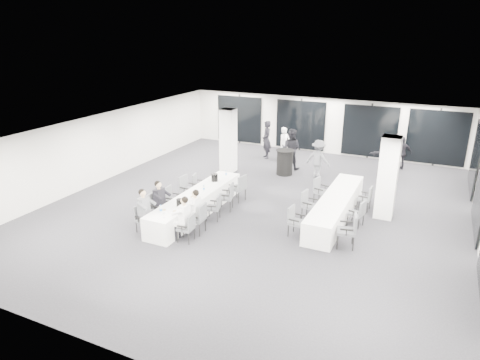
% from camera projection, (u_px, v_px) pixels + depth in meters
% --- Properties ---
extents(room, '(14.04, 16.04, 2.84)m').
position_uv_depth(room, '(293.00, 164.00, 15.53)').
color(room, '#242429').
rests_on(room, ground).
extents(column_left, '(0.60, 0.60, 2.80)m').
position_uv_depth(column_left, '(228.00, 141.00, 18.79)').
color(column_left, white).
rests_on(column_left, floor).
extents(column_right, '(0.60, 0.60, 2.80)m').
position_uv_depth(column_right, '(388.00, 178.00, 14.10)').
color(column_right, white).
rests_on(column_right, floor).
extents(banquet_table_main, '(0.90, 5.00, 0.75)m').
position_uv_depth(banquet_table_main, '(197.00, 203.00, 14.69)').
color(banquet_table_main, white).
rests_on(banquet_table_main, floor).
extents(banquet_table_side, '(0.90, 5.00, 0.75)m').
position_uv_depth(banquet_table_side, '(336.00, 207.00, 14.39)').
color(banquet_table_side, white).
rests_on(banquet_table_side, floor).
extents(cocktail_table, '(0.79, 0.79, 1.10)m').
position_uv_depth(cocktail_table, '(285.00, 162.00, 18.62)').
color(cocktail_table, black).
rests_on(cocktail_table, floor).
extents(chair_main_left_near, '(0.51, 0.54, 0.86)m').
position_uv_depth(chair_main_left_near, '(142.00, 217.00, 13.35)').
color(chair_main_left_near, '#55585D').
rests_on(chair_main_left_near, floor).
extents(chair_main_left_second, '(0.51, 0.57, 1.01)m').
position_uv_depth(chair_main_left_second, '(157.00, 205.00, 14.01)').
color(chair_main_left_second, '#55585D').
rests_on(chair_main_left_second, floor).
extents(chair_main_left_mid, '(0.51, 0.56, 0.93)m').
position_uv_depth(chair_main_left_mid, '(172.00, 198.00, 14.74)').
color(chair_main_left_mid, '#55585D').
rests_on(chair_main_left_mid, floor).
extents(chair_main_left_fourth, '(0.55, 0.60, 1.02)m').
position_uv_depth(chair_main_left_fourth, '(187.00, 188.00, 15.56)').
color(chair_main_left_fourth, '#55585D').
rests_on(chair_main_left_fourth, floor).
extents(chair_main_left_far, '(0.52, 0.54, 0.86)m').
position_uv_depth(chair_main_left_far, '(198.00, 184.00, 16.23)').
color(chair_main_left_far, '#55585D').
rests_on(chair_main_left_far, floor).
extents(chair_main_right_near, '(0.48, 0.53, 0.89)m').
position_uv_depth(chair_main_right_near, '(188.00, 226.00, 12.69)').
color(chair_main_right_near, '#55585D').
rests_on(chair_main_right_near, floor).
extents(chair_main_right_second, '(0.52, 0.57, 0.98)m').
position_uv_depth(chair_main_right_second, '(199.00, 217.00, 13.20)').
color(chair_main_right_second, '#55585D').
rests_on(chair_main_right_second, floor).
extents(chair_main_right_mid, '(0.54, 0.56, 0.88)m').
position_uv_depth(chair_main_right_mid, '(215.00, 206.00, 14.16)').
color(chair_main_right_mid, '#55585D').
rests_on(chair_main_right_mid, floor).
extents(chair_main_right_fourth, '(0.60, 0.62, 0.97)m').
position_uv_depth(chair_main_right_fourth, '(228.00, 195.00, 14.93)').
color(chair_main_right_fourth, '#55585D').
rests_on(chair_main_right_fourth, floor).
extents(chair_main_right_far, '(0.60, 0.64, 1.01)m').
position_uv_depth(chair_main_right_far, '(239.00, 186.00, 15.71)').
color(chair_main_right_far, '#55585D').
rests_on(chair_main_right_far, floor).
extents(chair_side_left_near, '(0.52, 0.57, 0.93)m').
position_uv_depth(chair_side_left_near, '(295.00, 219.00, 13.09)').
color(chair_side_left_near, '#55585D').
rests_on(chair_side_left_near, floor).
extents(chair_side_left_mid, '(0.54, 0.58, 0.95)m').
position_uv_depth(chair_side_left_mid, '(308.00, 203.00, 14.29)').
color(chair_side_left_mid, '#55585D').
rests_on(chair_side_left_mid, floor).
extents(chair_side_left_far, '(0.57, 0.60, 0.94)m').
position_uv_depth(chair_side_left_far, '(320.00, 189.00, 15.55)').
color(chair_side_left_far, '#55585D').
rests_on(chair_side_left_far, floor).
extents(chair_side_right_near, '(0.63, 0.66, 1.04)m').
position_uv_depth(chair_side_right_near, '(349.00, 229.00, 12.34)').
color(chair_side_right_near, '#55585D').
rests_on(chair_side_right_near, floor).
extents(chair_side_right_mid, '(0.54, 0.56, 0.89)m').
position_uv_depth(chair_side_right_mid, '(359.00, 212.00, 13.66)').
color(chair_side_right_mid, '#55585D').
rests_on(chair_side_right_mid, floor).
extents(chair_side_right_far, '(0.46, 0.51, 0.88)m').
position_uv_depth(chair_side_right_far, '(366.00, 197.00, 14.92)').
color(chair_side_right_far, '#55585D').
rests_on(chair_side_right_far, floor).
extents(seated_guest_a, '(0.50, 0.38, 1.44)m').
position_uv_depth(seated_guest_a, '(145.00, 208.00, 13.16)').
color(seated_guest_a, '#5B5E63').
rests_on(seated_guest_a, floor).
extents(seated_guest_b, '(0.50, 0.38, 1.44)m').
position_uv_depth(seated_guest_b, '(161.00, 199.00, 13.86)').
color(seated_guest_b, black).
rests_on(seated_guest_b, floor).
extents(seated_guest_c, '(0.50, 0.38, 1.44)m').
position_uv_depth(seated_guest_c, '(183.00, 216.00, 12.65)').
color(seated_guest_c, white).
rests_on(seated_guest_c, floor).
extents(seated_guest_d, '(0.50, 0.38, 1.44)m').
position_uv_depth(seated_guest_d, '(194.00, 208.00, 13.18)').
color(seated_guest_d, white).
rests_on(seated_guest_d, floor).
extents(standing_guest_a, '(0.80, 0.85, 1.86)m').
position_uv_depth(standing_guest_a, '(285.00, 142.00, 20.45)').
color(standing_guest_a, white).
rests_on(standing_guest_a, floor).
extents(standing_guest_b, '(1.03, 0.65, 2.10)m').
position_uv_depth(standing_guest_b, '(291.00, 146.00, 19.27)').
color(standing_guest_b, black).
rests_on(standing_guest_b, floor).
extents(standing_guest_c, '(1.28, 0.79, 1.85)m').
position_uv_depth(standing_guest_c, '(318.00, 156.00, 18.16)').
color(standing_guest_c, '#5B5E63').
rests_on(standing_guest_c, floor).
extents(standing_guest_d, '(1.16, 0.95, 1.72)m').
position_uv_depth(standing_guest_d, '(402.00, 151.00, 19.22)').
color(standing_guest_d, black).
rests_on(standing_guest_d, floor).
extents(standing_guest_e, '(0.74, 0.94, 1.72)m').
position_uv_depth(standing_guest_e, '(394.00, 161.00, 17.76)').
color(standing_guest_e, white).
rests_on(standing_guest_e, floor).
extents(standing_guest_f, '(1.71, 0.90, 1.77)m').
position_uv_depth(standing_guest_f, '(387.00, 154.00, 18.59)').
color(standing_guest_f, black).
rests_on(standing_guest_f, floor).
extents(standing_guest_g, '(0.96, 0.98, 2.10)m').
position_uv_depth(standing_guest_g, '(267.00, 137.00, 20.86)').
color(standing_guest_g, black).
rests_on(standing_guest_g, floor).
extents(standing_guest_h, '(0.90, 0.98, 1.73)m').
position_uv_depth(standing_guest_h, '(384.00, 183.00, 15.21)').
color(standing_guest_h, black).
rests_on(standing_guest_h, floor).
extents(ice_bucket_near, '(0.21, 0.21, 0.23)m').
position_uv_depth(ice_bucket_near, '(180.00, 203.00, 13.47)').
color(ice_bucket_near, black).
rests_on(ice_bucket_near, banquet_table_main).
extents(ice_bucket_far, '(0.24, 0.24, 0.28)m').
position_uv_depth(ice_bucket_far, '(215.00, 178.00, 15.68)').
color(ice_bucket_far, black).
rests_on(ice_bucket_far, banquet_table_main).
extents(water_bottle_a, '(0.08, 0.08, 0.24)m').
position_uv_depth(water_bottle_a, '(161.00, 209.00, 12.98)').
color(water_bottle_a, silver).
rests_on(water_bottle_a, banquet_table_main).
extents(water_bottle_b, '(0.07, 0.07, 0.21)m').
position_uv_depth(water_bottle_b, '(204.00, 188.00, 14.74)').
color(water_bottle_b, silver).
rests_on(water_bottle_b, banquet_table_main).
extents(water_bottle_c, '(0.06, 0.06, 0.20)m').
position_uv_depth(water_bottle_c, '(226.00, 173.00, 16.27)').
color(water_bottle_c, silver).
rests_on(water_bottle_c, banquet_table_main).
extents(plate_a, '(0.19, 0.19, 0.03)m').
position_uv_depth(plate_a, '(164.00, 210.00, 13.18)').
color(plate_a, white).
rests_on(plate_a, banquet_table_main).
extents(plate_b, '(0.18, 0.18, 0.03)m').
position_uv_depth(plate_b, '(175.00, 211.00, 13.09)').
color(plate_b, white).
rests_on(plate_b, banquet_table_main).
extents(plate_c, '(0.21, 0.21, 0.03)m').
position_uv_depth(plate_c, '(193.00, 197.00, 14.22)').
color(plate_c, white).
rests_on(plate_c, banquet_table_main).
extents(wine_glass, '(0.08, 0.08, 0.20)m').
position_uv_depth(wine_glass, '(164.00, 213.00, 12.62)').
color(wine_glass, silver).
rests_on(wine_glass, banquet_table_main).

